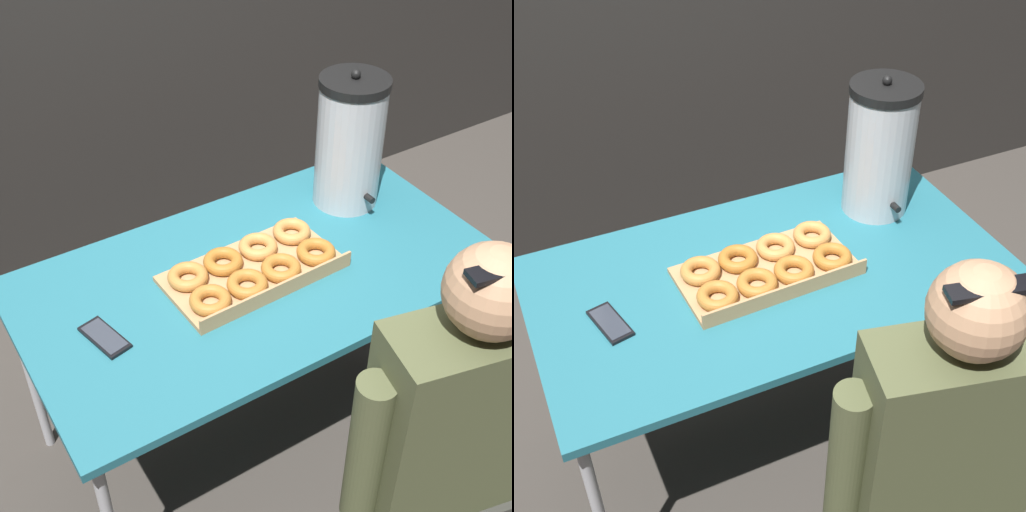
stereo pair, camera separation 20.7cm
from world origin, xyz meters
TOP-DOWN VIEW (x-y plane):
  - ground_plane at (0.00, 0.00)m, footprint 12.00×12.00m
  - folding_table at (0.00, 0.00)m, footprint 1.41×0.77m
  - donut_box at (-0.02, -0.00)m, footprint 0.53×0.29m
  - coffee_urn at (0.45, 0.16)m, footprint 0.22×0.25m
  - cell_phone at (-0.49, -0.02)m, footprint 0.10×0.17m
  - person_seated at (0.12, -0.71)m, footprint 0.55×0.30m

SIDE VIEW (x-z plane):
  - ground_plane at x=0.00m, z-range 0.00..0.00m
  - person_seated at x=0.12m, z-range -0.03..1.23m
  - folding_table at x=0.00m, z-range 0.33..1.08m
  - cell_phone at x=-0.49m, z-range 0.75..0.76m
  - donut_box at x=-0.02m, z-range 0.75..0.80m
  - coffee_urn at x=0.45m, z-range 0.74..1.20m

